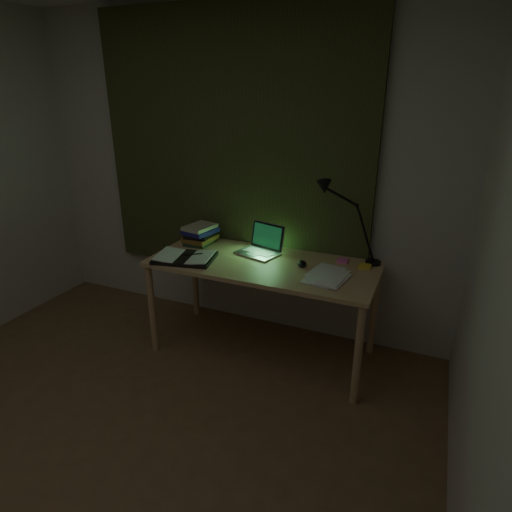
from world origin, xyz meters
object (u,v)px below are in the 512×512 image
at_px(laptop, 257,241).
at_px(loose_papers, 325,277).
at_px(book_stack, 200,234).
at_px(desk_lamp, 377,225).
at_px(desk, 262,308).
at_px(open_textbook, 185,257).

bearing_deg(laptop, loose_papers, -5.62).
relative_size(laptop, loose_papers, 0.99).
distance_m(book_stack, loose_papers, 1.12).
bearing_deg(desk_lamp, loose_papers, -119.75).
distance_m(desk, book_stack, 0.77).
relative_size(open_textbook, loose_papers, 1.23).
bearing_deg(desk, book_stack, 163.83).
relative_size(desk, desk_lamp, 2.78).
bearing_deg(desk_lamp, open_textbook, -157.20).
height_order(open_textbook, book_stack, book_stack).
bearing_deg(loose_papers, book_stack, 165.73).
relative_size(laptop, open_textbook, 0.81).
bearing_deg(laptop, desk_lamp, 26.61).
height_order(desk, book_stack, book_stack).
bearing_deg(open_textbook, loose_papers, -7.50).
height_order(laptop, book_stack, laptop).
bearing_deg(loose_papers, laptop, 158.07).
height_order(book_stack, desk_lamp, desk_lamp).
relative_size(open_textbook, desk_lamp, 0.72).
distance_m(desk, loose_papers, 0.61).
distance_m(desk, laptop, 0.50).
height_order(desk, laptop, laptop).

